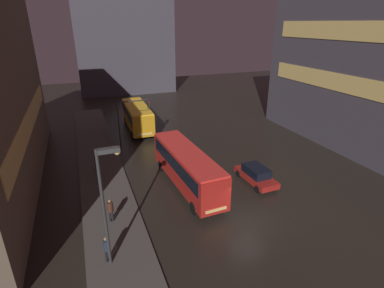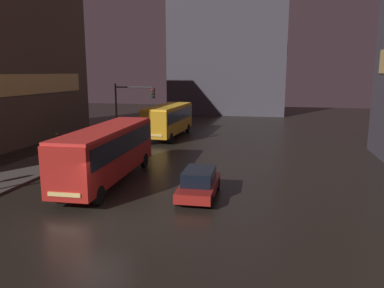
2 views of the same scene
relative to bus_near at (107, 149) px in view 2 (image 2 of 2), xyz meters
name	(u,v)px [view 2 (image 2 of 2)]	position (x,y,z in m)	size (l,w,h in m)	color
ground_plane	(100,225)	(2.41, -6.04, -2.07)	(120.00, 120.00, 0.00)	black
sidewalk_left	(50,161)	(-6.59, 3.96, -1.99)	(4.00, 48.00, 0.15)	#47423D
building_far_backdrop	(230,30)	(1.90, 42.36, 11.14)	(18.07, 12.00, 26.40)	#423D47
bus_near	(107,149)	(0.00, 0.00, 0.00)	(2.86, 10.60, 3.35)	#AD1E19
bus_far	(168,118)	(-0.94, 16.17, -0.06)	(2.83, 9.30, 3.25)	orange
car_taxi	(199,183)	(5.89, -1.45, -1.29)	(2.00, 4.45, 1.51)	maroon
pedestrian_near	(57,142)	(-6.92, 5.52, -0.86)	(0.50, 0.50, 1.77)	black
traffic_light_main	(130,104)	(-2.69, 10.41, 1.77)	(3.64, 0.35, 5.58)	#2D2D2D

